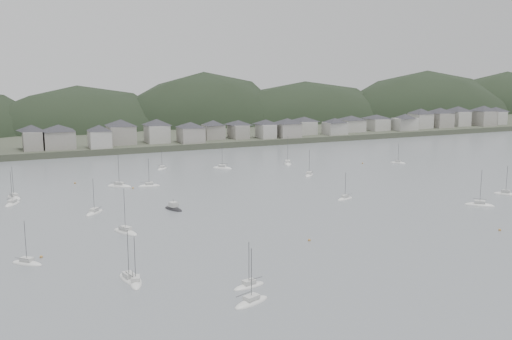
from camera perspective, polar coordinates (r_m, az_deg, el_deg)
name	(u,v)px	position (r m, az deg, el deg)	size (l,w,h in m)	color
ground	(391,248)	(137.84, 13.03, -7.43)	(900.00, 900.00, 0.00)	slate
far_shore_land	(124,125)	(409.02, -12.81, 4.28)	(900.00, 250.00, 3.00)	#383D2D
forested_ridge	(140,148)	(386.64, -11.27, 2.11)	(851.55, 103.94, 102.57)	black
waterfront_town	(259,127)	(317.59, 0.29, 4.23)	(451.48, 28.46, 12.92)	gray
sailboat_lead	(506,194)	(205.62, 23.20, -2.17)	(6.36, 7.35, 10.16)	silver
moored_fleet	(206,201)	(179.93, -4.88, -3.04)	(204.82, 145.09, 12.85)	silver
motor_launch_far	(173,209)	(171.06, -8.06, -3.75)	(5.02, 7.89, 3.78)	black
mooring_buoys	(286,198)	(183.15, 2.93, -2.79)	(168.54, 107.42, 0.70)	#AF7C3A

